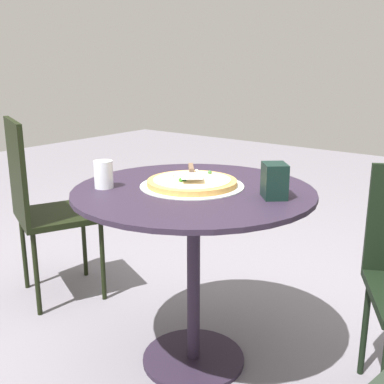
{
  "coord_description": "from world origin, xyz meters",
  "views": [
    {
      "loc": [
        1.35,
        1.04,
        1.19
      ],
      "look_at": [
        -0.03,
        -0.03,
        0.71
      ],
      "focal_mm": 44.32,
      "sensor_mm": 36.0,
      "label": 1
    }
  ],
  "objects_px": {
    "napkin_dispenser": "(274,181)",
    "drinking_cup": "(104,174)",
    "patio_table": "(194,228)",
    "pizza_server": "(192,172)",
    "pizza_on_tray": "(192,183)",
    "patio_chair_far": "(41,200)"
  },
  "relations": [
    {
      "from": "patio_table",
      "to": "drinking_cup",
      "type": "relative_size",
      "value": 8.79
    },
    {
      "from": "pizza_on_tray",
      "to": "drinking_cup",
      "type": "xyz_separation_m",
      "value": [
        0.22,
        -0.24,
        0.04
      ]
    },
    {
      "from": "patio_table",
      "to": "drinking_cup",
      "type": "height_order",
      "value": "drinking_cup"
    },
    {
      "from": "patio_table",
      "to": "napkin_dispenser",
      "type": "xyz_separation_m",
      "value": [
        -0.08,
        0.29,
        0.22
      ]
    },
    {
      "from": "pizza_on_tray",
      "to": "patio_chair_far",
      "type": "bearing_deg",
      "value": -86.58
    },
    {
      "from": "napkin_dispenser",
      "to": "pizza_server",
      "type": "bearing_deg",
      "value": -126.43
    },
    {
      "from": "drinking_cup",
      "to": "patio_chair_far",
      "type": "height_order",
      "value": "patio_chair_far"
    },
    {
      "from": "drinking_cup",
      "to": "pizza_on_tray",
      "type": "bearing_deg",
      "value": 132.09
    },
    {
      "from": "napkin_dispenser",
      "to": "patio_chair_far",
      "type": "relative_size",
      "value": 0.13
    },
    {
      "from": "napkin_dispenser",
      "to": "drinking_cup",
      "type": "bearing_deg",
      "value": -106.13
    },
    {
      "from": "patio_table",
      "to": "pizza_server",
      "type": "height_order",
      "value": "pizza_server"
    },
    {
      "from": "pizza_on_tray",
      "to": "drinking_cup",
      "type": "height_order",
      "value": "drinking_cup"
    },
    {
      "from": "drinking_cup",
      "to": "patio_chair_far",
      "type": "xyz_separation_m",
      "value": [
        -0.17,
        -0.66,
        -0.26
      ]
    },
    {
      "from": "drinking_cup",
      "to": "napkin_dispenser",
      "type": "distance_m",
      "value": 0.63
    },
    {
      "from": "drinking_cup",
      "to": "napkin_dispenser",
      "type": "bearing_deg",
      "value": 115.48
    },
    {
      "from": "patio_table",
      "to": "pizza_on_tray",
      "type": "xyz_separation_m",
      "value": [
        -0.03,
        -0.03,
        0.17
      ]
    },
    {
      "from": "pizza_server",
      "to": "drinking_cup",
      "type": "bearing_deg",
      "value": -43.73
    },
    {
      "from": "pizza_server",
      "to": "patio_chair_far",
      "type": "distance_m",
      "value": 0.93
    },
    {
      "from": "napkin_dispenser",
      "to": "patio_chair_far",
      "type": "bearing_deg",
      "value": -126.82
    },
    {
      "from": "pizza_on_tray",
      "to": "patio_chair_far",
      "type": "xyz_separation_m",
      "value": [
        0.05,
        -0.91,
        -0.22
      ]
    },
    {
      "from": "patio_table",
      "to": "pizza_server",
      "type": "distance_m",
      "value": 0.22
    },
    {
      "from": "pizza_server",
      "to": "patio_chair_far",
      "type": "relative_size",
      "value": 0.21
    }
  ]
}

